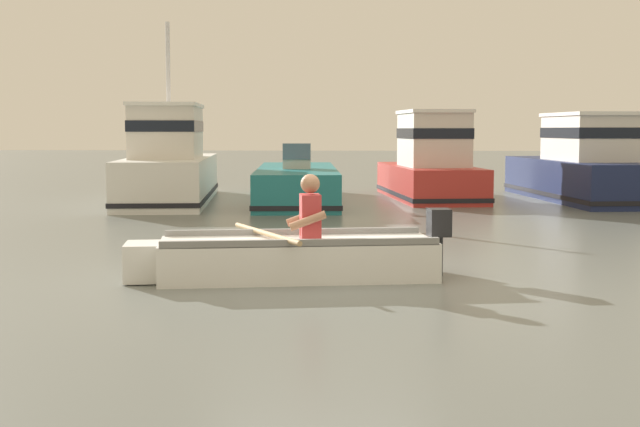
# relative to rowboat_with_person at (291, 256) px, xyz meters

# --- Properties ---
(ground_plane) EXTENTS (120.00, 120.00, 0.00)m
(ground_plane) POSITION_rel_rowboat_with_person_xyz_m (0.35, -0.25, -0.25)
(ground_plane) COLOR slate
(rowboat_with_person) EXTENTS (3.72, 1.80, 1.19)m
(rowboat_with_person) POSITION_rel_rowboat_with_person_xyz_m (0.00, 0.00, 0.00)
(rowboat_with_person) COLOR white
(rowboat_with_person) RESTS_ON ground
(moored_boat_white) EXTENTS (2.66, 6.80, 4.15)m
(moored_boat_white) POSITION_rel_rowboat_with_person_xyz_m (-3.80, 10.29, 0.60)
(moored_boat_white) COLOR white
(moored_boat_white) RESTS_ON ground
(moored_boat_teal) EXTENTS (2.39, 6.86, 1.38)m
(moored_boat_teal) POSITION_rel_rowboat_with_person_xyz_m (-0.85, 10.58, 0.13)
(moored_boat_teal) COLOR #1E727A
(moored_boat_teal) RESTS_ON ground
(moored_boat_red) EXTENTS (2.55, 5.31, 2.15)m
(moored_boat_red) POSITION_rel_rowboat_with_person_xyz_m (2.34, 11.57, 0.53)
(moored_boat_red) COLOR #B72D28
(moored_boat_red) RESTS_ON ground
(moored_boat_navy) EXTENTS (2.64, 6.40, 2.08)m
(moored_boat_navy) POSITION_rel_rowboat_with_person_xyz_m (5.89, 11.35, 0.52)
(moored_boat_navy) COLOR #19234C
(moored_boat_navy) RESTS_ON ground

